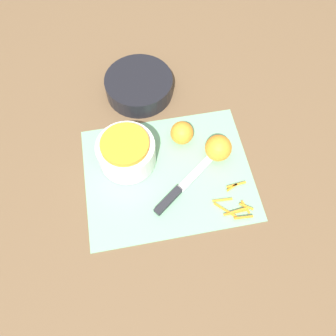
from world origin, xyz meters
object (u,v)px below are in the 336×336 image
at_px(knife, 176,193).
at_px(orange_right, 182,133).
at_px(bowl_speckled, 126,152).
at_px(orange_left, 218,148).
at_px(bowl_dark, 139,86).

distance_m(knife, orange_right, 0.18).
bearing_deg(orange_right, bowl_speckled, -166.08).
bearing_deg(orange_left, bowl_speckled, 173.32).
bearing_deg(bowl_dark, orange_left, -56.19).
bearing_deg(bowl_speckled, orange_right, 13.92).
relative_size(knife, orange_right, 3.16).
relative_size(knife, orange_left, 2.83).
xyz_separation_m(bowl_dark, orange_left, (0.18, -0.27, 0.01)).
bearing_deg(orange_right, knife, -106.43).
distance_m(bowl_dark, orange_right, 0.22).
bearing_deg(bowl_speckled, knife, -47.96).
height_order(bowl_speckled, knife, bowl_speckled).
distance_m(bowl_speckled, bowl_dark, 0.25).
xyz_separation_m(knife, orange_right, (0.05, 0.17, 0.03)).
distance_m(bowl_dark, orange_left, 0.33).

